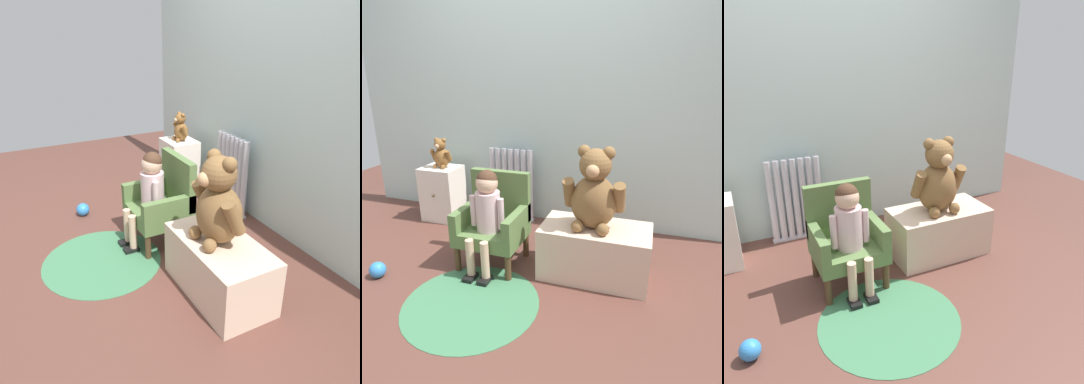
# 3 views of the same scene
# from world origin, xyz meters

# --- Properties ---
(ground_plane) EXTENTS (6.00, 6.00, 0.00)m
(ground_plane) POSITION_xyz_m (0.00, 0.00, 0.00)
(ground_plane) COLOR brown
(back_wall) EXTENTS (3.80, 0.05, 2.40)m
(back_wall) POSITION_xyz_m (0.00, 1.28, 1.20)
(back_wall) COLOR silver
(back_wall) RESTS_ON ground_plane
(radiator) EXTENTS (0.43, 0.05, 0.68)m
(radiator) POSITION_xyz_m (-0.31, 1.15, 0.34)
(radiator) COLOR silver
(radiator) RESTS_ON ground_plane
(small_dresser) EXTENTS (0.34, 0.31, 0.51)m
(small_dresser) POSITION_xyz_m (-0.94, 0.97, 0.25)
(small_dresser) COLOR white
(small_dresser) RESTS_ON ground_plane
(child_armchair) EXTENTS (0.45, 0.41, 0.66)m
(child_armchair) POSITION_xyz_m (-0.13, 0.41, 0.32)
(child_armchair) COLOR #55723E
(child_armchair) RESTS_ON ground_plane
(child_figure) EXTENTS (0.25, 0.35, 0.72)m
(child_figure) POSITION_xyz_m (-0.13, 0.30, 0.47)
(child_figure) COLOR beige
(child_figure) RESTS_ON ground_plane
(low_bench) EXTENTS (0.72, 0.39, 0.37)m
(low_bench) POSITION_xyz_m (0.60, 0.44, 0.18)
(low_bench) COLOR beige
(low_bench) RESTS_ON ground_plane
(large_teddy_bear) EXTENTS (0.40, 0.28, 0.55)m
(large_teddy_bear) POSITION_xyz_m (0.58, 0.43, 0.61)
(large_teddy_bear) COLOR brown
(large_teddy_bear) RESTS_ON low_bench
(small_teddy_bear) EXTENTS (0.20, 0.14, 0.27)m
(small_teddy_bear) POSITION_xyz_m (-0.92, 0.97, 0.63)
(small_teddy_bear) COLOR brown
(small_teddy_bear) RESTS_ON small_dresser
(floor_rug) EXTENTS (0.83, 0.83, 0.01)m
(floor_rug) POSITION_xyz_m (-0.05, -0.11, 0.00)
(floor_rug) COLOR #3D754E
(floor_rug) RESTS_ON ground_plane
(toy_ball) EXTENTS (0.11, 0.11, 0.11)m
(toy_ball) POSITION_xyz_m (-0.80, -0.05, 0.06)
(toy_ball) COLOR #3181CE
(toy_ball) RESTS_ON ground_plane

